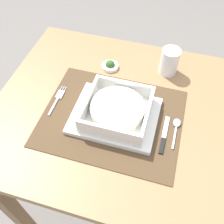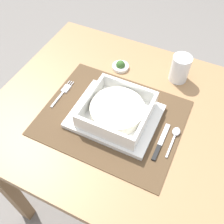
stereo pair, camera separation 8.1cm
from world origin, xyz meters
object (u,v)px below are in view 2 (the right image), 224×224
(dining_table, at_px, (121,130))
(condiment_saucer, at_px, (120,66))
(porridge_bowl, at_px, (117,111))
(drinking_glass, at_px, (180,70))
(spoon, at_px, (175,135))
(butter_knife, at_px, (160,144))
(fork, at_px, (64,92))

(dining_table, relative_size, condiment_saucer, 13.66)
(porridge_bowl, relative_size, drinking_glass, 2.00)
(drinking_glass, bearing_deg, spoon, -74.88)
(porridge_bowl, bearing_deg, drinking_glass, 65.02)
(drinking_glass, height_order, condiment_saucer, drinking_glass)
(porridge_bowl, bearing_deg, dining_table, 89.82)
(porridge_bowl, distance_m, spoon, 0.19)
(spoon, bearing_deg, condiment_saucer, 139.58)
(porridge_bowl, bearing_deg, butter_knife, -11.37)
(dining_table, bearing_deg, drinking_glass, 61.31)
(dining_table, xyz_separation_m, butter_knife, (0.15, -0.07, 0.12))
(fork, height_order, drinking_glass, drinking_glass)
(condiment_saucer, bearing_deg, fork, -122.25)
(spoon, relative_size, condiment_saucer, 1.82)
(spoon, xyz_separation_m, butter_knife, (-0.03, -0.05, -0.00))
(dining_table, relative_size, butter_knife, 6.14)
(drinking_glass, xyz_separation_m, condiment_saucer, (-0.21, -0.04, -0.03))
(dining_table, bearing_deg, spoon, -6.31)
(porridge_bowl, distance_m, condiment_saucer, 0.24)
(drinking_glass, bearing_deg, dining_table, -118.69)
(fork, relative_size, condiment_saucer, 2.14)
(fork, xyz_separation_m, butter_knife, (0.37, -0.05, 0.00))
(dining_table, distance_m, porridge_bowl, 0.16)
(spoon, xyz_separation_m, condiment_saucer, (-0.27, 0.20, 0.00))
(porridge_bowl, height_order, spoon, porridge_bowl)
(butter_knife, relative_size, condiment_saucer, 2.22)
(spoon, distance_m, butter_knife, 0.06)
(fork, distance_m, butter_knife, 0.37)
(dining_table, height_order, drinking_glass, drinking_glass)
(dining_table, bearing_deg, fork, -175.75)
(spoon, bearing_deg, fork, 175.38)
(dining_table, xyz_separation_m, drinking_glass, (0.12, 0.22, 0.16))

